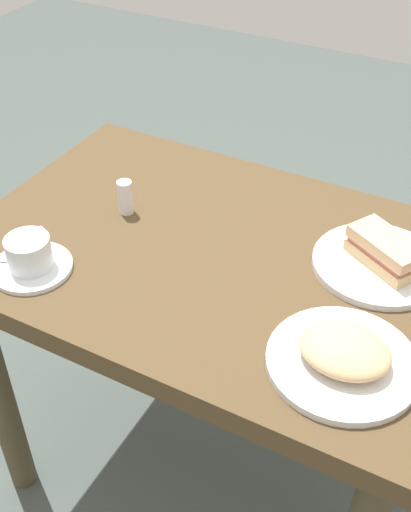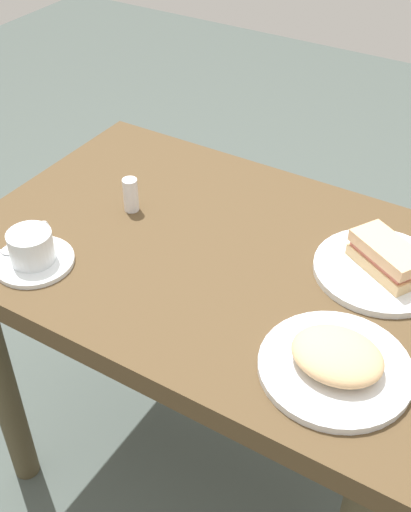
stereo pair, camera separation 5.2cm
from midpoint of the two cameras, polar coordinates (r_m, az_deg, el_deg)
ground_plane at (r=1.86m, az=-0.14°, el=-18.03°), size 6.00×6.00×0.00m
dining_table at (r=1.38m, az=-0.18°, el=-3.56°), size 1.01×0.68×0.76m
sandwich_plate at (r=1.29m, az=13.80°, el=-0.71°), size 0.25×0.25×0.01m
sandwich_front at (r=1.26m, az=14.34°, el=0.43°), size 0.16×0.13×0.06m
coffee_saucer at (r=1.30m, az=-16.08°, el=-0.98°), size 0.16×0.16×0.01m
coffee_cup at (r=1.27m, az=-16.35°, el=0.38°), size 0.09×0.11×0.06m
side_plate at (r=1.09m, az=10.56°, el=-9.18°), size 0.25×0.25×0.01m
side_food_pile at (r=1.07m, az=10.75°, el=-8.13°), size 0.15×0.12×0.04m
salt_shaker at (r=1.39m, az=-8.11°, el=5.12°), size 0.03×0.03×0.08m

